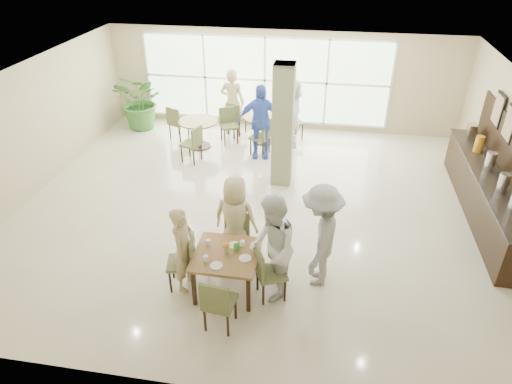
% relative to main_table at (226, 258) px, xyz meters
% --- Properties ---
extents(ground, '(10.00, 10.00, 0.00)m').
position_rel_main_table_xyz_m(ground, '(0.05, 2.59, -0.67)').
color(ground, beige).
rests_on(ground, ground).
extents(room_shell, '(10.00, 10.00, 10.00)m').
position_rel_main_table_xyz_m(room_shell, '(0.05, 2.59, 1.04)').
color(room_shell, white).
rests_on(room_shell, ground).
extents(window_bank, '(7.00, 0.04, 7.00)m').
position_rel_main_table_xyz_m(window_bank, '(-0.45, 7.05, 0.73)').
color(window_bank, silver).
rests_on(window_bank, ground).
extents(column, '(0.45, 0.45, 2.80)m').
position_rel_main_table_xyz_m(column, '(0.45, 3.79, 0.73)').
color(column, '#787F58').
rests_on(column, ground).
extents(main_table, '(1.04, 1.04, 0.75)m').
position_rel_main_table_xyz_m(main_table, '(0.00, 0.00, 0.00)').
color(main_table, brown).
rests_on(main_table, ground).
extents(round_table_left, '(1.05, 1.05, 0.75)m').
position_rel_main_table_xyz_m(round_table_left, '(-1.98, 5.34, -0.10)').
color(round_table_left, brown).
rests_on(round_table_left, ground).
extents(round_table_right, '(1.12, 1.12, 0.75)m').
position_rel_main_table_xyz_m(round_table_right, '(-0.32, 5.97, -0.09)').
color(round_table_right, brown).
rests_on(round_table_right, ground).
extents(chairs_main_table, '(2.07, 1.94, 0.95)m').
position_rel_main_table_xyz_m(chairs_main_table, '(0.01, -0.04, -0.19)').
color(chairs_main_table, '#515C32').
rests_on(chairs_main_table, ground).
extents(chairs_table_left, '(2.05, 1.88, 0.95)m').
position_rel_main_table_xyz_m(chairs_table_left, '(-1.95, 5.34, -0.19)').
color(chairs_table_left, '#515C32').
rests_on(chairs_table_left, ground).
extents(chairs_table_right, '(2.24, 1.77, 0.95)m').
position_rel_main_table_xyz_m(chairs_table_right, '(-0.31, 5.96, -0.19)').
color(chairs_table_right, '#515C32').
rests_on(chairs_table_right, ground).
extents(tabletop_clutter, '(0.80, 0.75, 0.21)m').
position_rel_main_table_xyz_m(tabletop_clutter, '(-0.00, 0.00, 0.15)').
color(tabletop_clutter, white).
rests_on(tabletop_clutter, main_table).
extents(buffet_counter, '(0.64, 4.70, 1.95)m').
position_rel_main_table_xyz_m(buffet_counter, '(4.75, 3.09, -0.11)').
color(buffet_counter, black).
rests_on(buffet_counter, ground).
extents(framed_art_a, '(0.05, 0.55, 0.70)m').
position_rel_main_table_xyz_m(framed_art_a, '(5.00, 3.59, 1.18)').
color(framed_art_a, black).
rests_on(framed_art_a, ground).
extents(framed_art_b, '(0.05, 0.55, 0.70)m').
position_rel_main_table_xyz_m(framed_art_b, '(5.00, 4.39, 1.18)').
color(framed_art_b, black).
rests_on(framed_art_b, ground).
extents(potted_plant, '(1.95, 1.95, 1.64)m').
position_rel_main_table_xyz_m(potted_plant, '(-3.94, 6.32, 0.16)').
color(potted_plant, '#376F2C').
rests_on(potted_plant, ground).
extents(teen_left, '(0.43, 0.60, 1.53)m').
position_rel_main_table_xyz_m(teen_left, '(-0.69, -0.04, 0.10)').
color(teen_left, tan).
rests_on(teen_left, ground).
extents(teen_far, '(0.85, 0.53, 1.64)m').
position_rel_main_table_xyz_m(teen_far, '(-0.03, 0.89, 0.15)').
color(teen_far, tan).
rests_on(teen_far, ground).
extents(teen_right, '(0.86, 1.01, 1.84)m').
position_rel_main_table_xyz_m(teen_right, '(0.73, 0.04, 0.26)').
color(teen_right, white).
rests_on(teen_right, ground).
extents(teen_standing, '(0.81, 1.26, 1.85)m').
position_rel_main_table_xyz_m(teen_standing, '(1.47, 0.48, 0.26)').
color(teen_standing, '#969698').
rests_on(teen_standing, ground).
extents(adult_a, '(1.17, 0.72, 1.92)m').
position_rel_main_table_xyz_m(adult_a, '(-0.26, 5.05, 0.29)').
color(adult_a, '#4668D2').
rests_on(adult_a, ground).
extents(adult_b, '(0.94, 1.77, 1.83)m').
position_rel_main_table_xyz_m(adult_b, '(0.45, 5.92, 0.25)').
color(adult_b, white).
rests_on(adult_b, ground).
extents(adult_standing, '(0.73, 0.51, 1.89)m').
position_rel_main_table_xyz_m(adult_standing, '(-1.25, 6.36, 0.28)').
color(adult_standing, tan).
rests_on(adult_standing, ground).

